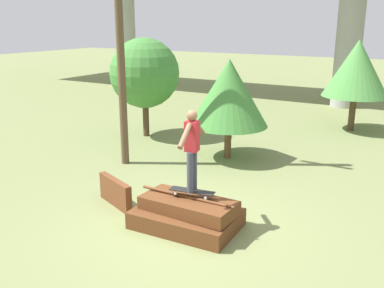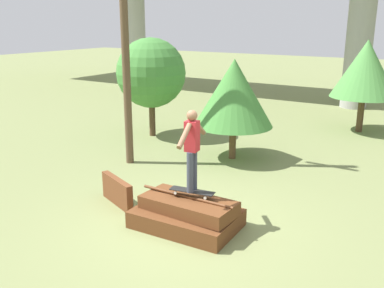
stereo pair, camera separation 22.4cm
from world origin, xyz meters
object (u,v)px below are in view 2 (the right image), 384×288
(skateboard, at_px, (192,191))
(skater, at_px, (192,146))
(tree_behind_left, at_px, (234,93))
(tree_behind_right, at_px, (365,69))
(tree_mid_back, at_px, (151,73))

(skateboard, xyz_separation_m, skater, (-0.00, -0.00, 0.86))
(tree_behind_left, distance_m, tree_behind_right, 5.47)
(skateboard, distance_m, tree_mid_back, 6.78)
(skater, relative_size, tree_behind_left, 0.55)
(skater, xyz_separation_m, tree_mid_back, (-4.58, 4.80, 0.50))
(tree_behind_left, height_order, tree_behind_right, tree_behind_right)
(tree_behind_left, xyz_separation_m, tree_behind_right, (2.31, 4.95, 0.31))
(skater, height_order, tree_behind_left, tree_behind_left)
(tree_behind_right, bearing_deg, skateboard, -96.81)
(tree_mid_back, bearing_deg, skateboard, -46.36)
(skateboard, bearing_deg, tree_behind_right, 83.19)
(tree_behind_right, bearing_deg, tree_mid_back, -143.56)
(tree_behind_right, height_order, tree_mid_back, tree_mid_back)
(tree_behind_right, distance_m, tree_mid_back, 7.03)
(skateboard, distance_m, tree_behind_right, 9.15)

